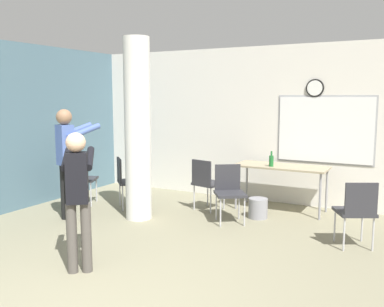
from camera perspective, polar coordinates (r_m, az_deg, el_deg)
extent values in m
cube|color=slate|center=(7.76, -22.41, 3.28)|extent=(0.12, 7.00, 2.80)
cube|color=silver|center=(7.90, 9.79, 3.81)|extent=(8.00, 0.12, 2.80)
cylinder|color=black|center=(7.58, 16.07, 8.39)|extent=(0.30, 0.03, 0.30)
cylinder|color=white|center=(7.56, 16.05, 8.39)|extent=(0.25, 0.01, 0.25)
cube|color=#99999E|center=(7.57, 17.30, 3.04)|extent=(1.62, 0.01, 1.16)
cube|color=white|center=(7.56, 17.29, 3.03)|extent=(1.56, 0.02, 1.10)
cylinder|color=silver|center=(6.64, -7.27, 3.15)|extent=(0.40, 0.40, 2.80)
cube|color=tan|center=(7.28, 11.81, -1.70)|extent=(1.52, 0.64, 0.03)
cylinder|color=gray|center=(7.34, 5.87, -4.55)|extent=(0.04, 0.04, 0.74)
cylinder|color=gray|center=(6.94, 16.70, -5.54)|extent=(0.04, 0.04, 0.74)
cylinder|color=gray|center=(7.81, 7.33, -3.82)|extent=(0.04, 0.04, 0.74)
cylinder|color=gray|center=(7.45, 17.51, -4.69)|extent=(0.04, 0.04, 0.74)
cylinder|color=#1E6B2D|center=(7.15, 10.53, -1.00)|extent=(0.07, 0.07, 0.18)
cylinder|color=#1E6B2D|center=(7.14, 10.55, 0.00)|extent=(0.03, 0.03, 0.08)
cylinder|color=gray|center=(6.89, 8.80, -7.22)|extent=(0.30, 0.30, 0.31)
cube|color=#2D2D33|center=(7.24, 2.30, -4.02)|extent=(0.53, 0.53, 0.04)
cube|color=#2D2D33|center=(7.04, 1.26, -2.52)|extent=(0.39, 0.12, 0.40)
cylinder|color=#B7B7BC|center=(7.32, 4.29, -5.78)|extent=(0.02, 0.02, 0.43)
cylinder|color=#B7B7BC|center=(7.54, 2.10, -5.37)|extent=(0.02, 0.02, 0.43)
cylinder|color=#B7B7BC|center=(7.05, 2.50, -6.30)|extent=(0.02, 0.02, 0.43)
cylinder|color=#B7B7BC|center=(7.27, 0.29, -5.86)|extent=(0.02, 0.02, 0.43)
cube|color=#2D2D33|center=(7.85, -14.29, -3.33)|extent=(0.59, 0.59, 0.04)
cube|color=#2D2D33|center=(7.87, -15.77, -1.73)|extent=(0.20, 0.37, 0.40)
cylinder|color=#B7B7BC|center=(7.68, -13.33, -5.34)|extent=(0.02, 0.02, 0.43)
cylinder|color=#B7B7BC|center=(8.02, -12.62, -4.77)|extent=(0.02, 0.02, 0.43)
cylinder|color=#B7B7BC|center=(7.78, -15.89, -5.25)|extent=(0.02, 0.02, 0.43)
cylinder|color=#B7B7BC|center=(8.12, -15.08, -4.69)|extent=(0.02, 0.02, 0.43)
cube|color=#2D2D33|center=(6.50, 5.11, -5.39)|extent=(0.61, 0.61, 0.04)
cube|color=#2D2D33|center=(6.65, 4.77, -3.15)|extent=(0.34, 0.25, 0.40)
cylinder|color=#B7B7BC|center=(6.35, 3.82, -7.87)|extent=(0.02, 0.02, 0.43)
cylinder|color=#B7B7BC|center=(6.43, 7.01, -7.73)|extent=(0.02, 0.02, 0.43)
cylinder|color=#B7B7BC|center=(6.69, 3.25, -7.06)|extent=(0.02, 0.02, 0.43)
cylinder|color=#B7B7BC|center=(6.77, 6.28, -6.94)|extent=(0.02, 0.02, 0.43)
cube|color=#2D2D33|center=(7.45, -8.07, -3.75)|extent=(0.62, 0.62, 0.04)
cube|color=#2D2D33|center=(7.38, -9.68, -2.16)|extent=(0.30, 0.30, 0.40)
cylinder|color=#B7B7BC|center=(7.36, -6.43, -5.75)|extent=(0.02, 0.02, 0.43)
cylinder|color=#B7B7BC|center=(7.70, -6.92, -5.15)|extent=(0.02, 0.02, 0.43)
cylinder|color=#B7B7BC|center=(7.30, -9.22, -5.90)|extent=(0.02, 0.02, 0.43)
cylinder|color=#B7B7BC|center=(7.65, -9.58, -5.29)|extent=(0.02, 0.02, 0.43)
cube|color=#2D2D33|center=(5.87, 20.82, -7.29)|extent=(0.59, 0.59, 0.04)
cube|color=#2D2D33|center=(5.63, 21.64, -5.65)|extent=(0.37, 0.21, 0.40)
cylinder|color=#B7B7BC|center=(6.16, 21.72, -8.92)|extent=(0.02, 0.02, 0.43)
cylinder|color=#B7B7BC|center=(6.04, 18.49, -9.09)|extent=(0.02, 0.02, 0.43)
cylinder|color=#B7B7BC|center=(5.84, 23.00, -9.89)|extent=(0.02, 0.02, 0.43)
cylinder|color=#B7B7BC|center=(5.71, 19.61, -10.10)|extent=(0.02, 0.02, 0.43)
cylinder|color=black|center=(6.82, -16.03, -5.17)|extent=(0.13, 0.13, 0.87)
cylinder|color=black|center=(6.98, -16.62, -4.91)|extent=(0.13, 0.13, 0.87)
cube|color=#4C66AD|center=(6.78, -16.56, 1.10)|extent=(0.31, 0.28, 0.62)
sphere|color=#997051|center=(6.75, -16.70, 4.69)|extent=(0.24, 0.24, 0.24)
cylinder|color=#4C66AD|center=(6.74, -14.23, 2.85)|extent=(0.28, 0.54, 0.25)
cylinder|color=#4C66AD|center=(6.99, -15.24, 2.98)|extent=(0.28, 0.54, 0.25)
cylinder|color=#514C47|center=(4.88, -13.90, -10.80)|extent=(0.11, 0.11, 0.77)
cylinder|color=#514C47|center=(4.89, -15.72, -10.81)|extent=(0.11, 0.11, 0.77)
cube|color=black|center=(4.72, -15.09, -3.16)|extent=(0.29, 0.28, 0.55)
sphere|color=#D8AD8C|center=(4.67, -15.25, 1.42)|extent=(0.21, 0.21, 0.21)
cylinder|color=black|center=(4.90, -13.47, -0.61)|extent=(0.36, 0.43, 0.22)
cylinder|color=black|center=(4.92, -16.36, -0.67)|extent=(0.36, 0.43, 0.22)
cube|color=white|center=(5.14, -16.08, -0.32)|extent=(0.11, 0.12, 0.04)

